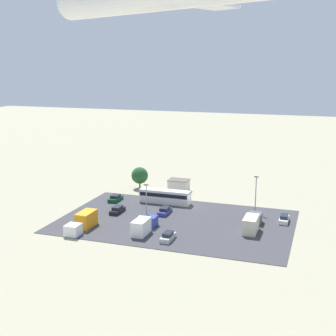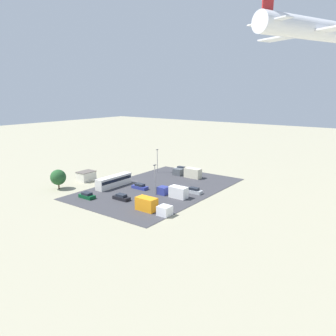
{
  "view_description": "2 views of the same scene",
  "coord_description": "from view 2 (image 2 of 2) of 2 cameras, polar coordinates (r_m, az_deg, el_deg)",
  "views": [
    {
      "loc": [
        -27.4,
        94.72,
        30.78
      ],
      "look_at": [
        -4.28,
        27.4,
        14.89
      ],
      "focal_mm": 50.0,
      "sensor_mm": 36.0,
      "label": 1
    },
    {
      "loc": [
        67.78,
        63.5,
        25.53
      ],
      "look_at": [
        1.14,
        14.24,
        6.49
      ],
      "focal_mm": 35.0,
      "sensor_mm": 36.0,
      "label": 2
    }
  ],
  "objects": [
    {
      "name": "ground_plane",
      "position": [
        96.33,
        -6.43,
        -2.51
      ],
      "size": [
        400.0,
        400.0,
        0.0
      ],
      "primitive_type": "plane",
      "color": "gray"
    },
    {
      "name": "parking_lot_surface",
      "position": [
        89.87,
        -1.6,
        -3.54
      ],
      "size": [
        45.87,
        29.75,
        0.08
      ],
      "color": "#38383D",
      "rests_on": "ground"
    },
    {
      "name": "shed_building",
      "position": [
        100.28,
        -14.05,
        -1.36
      ],
      "size": [
        5.02,
        3.8,
        2.84
      ],
      "color": "silver",
      "rests_on": "ground"
    },
    {
      "name": "bus",
      "position": [
        92.19,
        -9.39,
        -2.21
      ],
      "size": [
        11.58,
        2.56,
        3.04
      ],
      "rotation": [
        0.0,
        0.0,
        1.57
      ],
      "color": "silver",
      "rests_on": "ground"
    },
    {
      "name": "parked_car_0",
      "position": [
        85.56,
        4.56,
        -3.97
      ],
      "size": [
        1.74,
        4.32,
        1.49
      ],
      "rotation": [
        0.0,
        0.0,
        3.14
      ],
      "color": "#ADB2B7",
      "rests_on": "ground"
    },
    {
      "name": "parked_car_1",
      "position": [
        83.81,
        -13.93,
        -4.7
      ],
      "size": [
        1.99,
        4.3,
        1.45
      ],
      "color": "#0C4723",
      "rests_on": "ground"
    },
    {
      "name": "parked_car_2",
      "position": [
        80.91,
        -8.11,
        -5.09
      ],
      "size": [
        1.81,
        4.52,
        1.43
      ],
      "rotation": [
        0.0,
        0.0,
        3.14
      ],
      "color": "black",
      "rests_on": "ground"
    },
    {
      "name": "parked_car_3",
      "position": [
        89.33,
        -4.92,
        -3.26
      ],
      "size": [
        1.84,
        4.63,
        1.45
      ],
      "rotation": [
        0.0,
        0.0,
        3.14
      ],
      "color": "navy",
      "rests_on": "ground"
    },
    {
      "name": "parked_car_4",
      "position": [
        109.5,
        2.31,
        -0.18
      ],
      "size": [
        1.71,
        4.43,
        1.47
      ],
      "rotation": [
        0.0,
        0.0,
        3.14
      ],
      "color": "silver",
      "rests_on": "ground"
    },
    {
      "name": "parked_truck_0",
      "position": [
        101.53,
        3.61,
        -0.82
      ],
      "size": [
        2.45,
        9.42,
        2.95
      ],
      "rotation": [
        0.0,
        0.0,
        3.14
      ],
      "color": "#4C5156",
      "rests_on": "ground"
    },
    {
      "name": "parked_truck_1",
      "position": [
        72.17,
        -2.89,
        -6.59
      ],
      "size": [
        2.54,
        8.75,
        2.95
      ],
      "color": "silver",
      "rests_on": "ground"
    },
    {
      "name": "parked_truck_2",
      "position": [
        82.2,
        1.05,
        -4.15
      ],
      "size": [
        2.36,
        8.29,
        2.83
      ],
      "rotation": [
        0.0,
        0.0,
        3.14
      ],
      "color": "navy",
      "rests_on": "ground"
    },
    {
      "name": "tree_near_shed",
      "position": [
        93.36,
        -18.58,
        -1.54
      ],
      "size": [
        4.2,
        4.2,
        5.38
      ],
      "color": "brown",
      "rests_on": "ground"
    },
    {
      "name": "light_pole_lot_centre",
      "position": [
        83.15,
        -2.31,
        -1.77
      ],
      "size": [
        0.9,
        0.28,
        7.85
      ],
      "color": "gray",
      "rests_on": "ground"
    },
    {
      "name": "light_pole_lot_edge",
      "position": [
        106.52,
        -1.88,
        1.46
      ],
      "size": [
        0.9,
        0.28,
        7.66
      ],
      "color": "gray",
      "rests_on": "ground"
    },
    {
      "name": "airplane",
      "position": [
        81.07,
        24.69,
        21.01
      ],
      "size": [
        32.78,
        26.66,
        8.86
      ],
      "rotation": [
        0.0,
        0.0,
        1.16
      ],
      "color": "white"
    }
  ]
}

